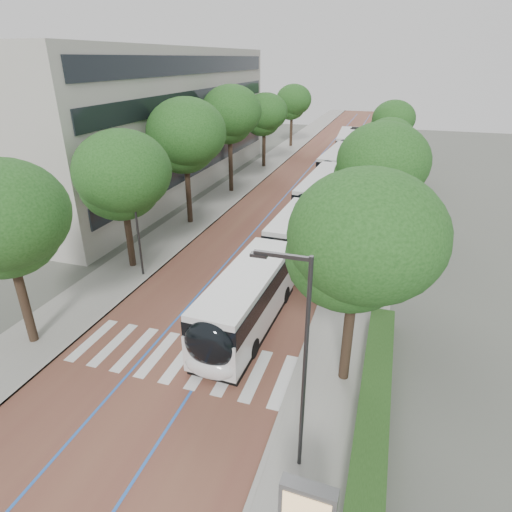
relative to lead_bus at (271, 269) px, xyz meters
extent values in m
plane|color=#51544C|center=(-2.48, -8.38, -1.63)|extent=(160.00, 160.00, 0.00)
cube|color=brown|center=(-2.48, 31.62, -1.62)|extent=(11.00, 140.00, 0.02)
cube|color=gray|center=(-9.98, 31.62, -1.57)|extent=(4.00, 140.00, 0.12)
cube|color=gray|center=(5.02, 31.62, -1.57)|extent=(4.00, 140.00, 0.12)
cube|color=gray|center=(-8.08, 31.62, -1.57)|extent=(0.20, 140.00, 0.14)
cube|color=gray|center=(3.12, 31.62, -1.57)|extent=(0.20, 140.00, 0.14)
cube|color=silver|center=(-7.28, -7.38, -1.60)|extent=(0.55, 3.60, 0.01)
cube|color=silver|center=(-6.03, -7.38, -1.60)|extent=(0.55, 3.60, 0.01)
cube|color=silver|center=(-4.78, -7.38, -1.60)|extent=(0.55, 3.60, 0.01)
cube|color=silver|center=(-3.53, -7.38, -1.60)|extent=(0.55, 3.60, 0.01)
cube|color=silver|center=(-2.28, -7.38, -1.60)|extent=(0.55, 3.60, 0.01)
cube|color=silver|center=(-1.03, -7.38, -1.60)|extent=(0.55, 3.60, 0.01)
cube|color=silver|center=(0.22, -7.38, -1.60)|extent=(0.55, 3.60, 0.01)
cube|color=silver|center=(1.47, -7.38, -1.60)|extent=(0.55, 3.60, 0.01)
cube|color=silver|center=(2.72, -7.38, -1.60)|extent=(0.55, 3.60, 0.01)
cube|color=blue|center=(-4.08, 31.62, -1.60)|extent=(0.12, 126.00, 0.01)
cube|color=blue|center=(-0.88, 31.62, -1.60)|extent=(0.12, 126.00, 0.01)
cube|color=#99978E|center=(-21.98, 19.62, 5.37)|extent=(18.00, 40.00, 14.00)
cube|color=black|center=(-12.93, 19.62, 1.37)|extent=(0.12, 38.00, 1.60)
cube|color=black|center=(-12.93, 19.62, 4.57)|extent=(0.12, 38.00, 1.60)
cube|color=black|center=(-12.93, 19.62, 7.77)|extent=(0.12, 38.00, 1.60)
cube|color=black|center=(-12.93, 19.62, 10.77)|extent=(0.12, 38.00, 1.60)
cube|color=#1C3F16|center=(6.62, -8.38, -1.11)|extent=(1.20, 14.00, 0.80)
cylinder|color=#2A2A2C|center=(4.32, -11.38, 2.49)|extent=(0.14, 0.14, 8.00)
cube|color=#2A2A2C|center=(3.52, -11.38, 6.39)|extent=(1.70, 0.12, 0.12)
cube|color=#2A2A2C|center=(2.82, -11.38, 6.31)|extent=(0.50, 0.20, 0.10)
cylinder|color=#2A2A2C|center=(4.32, 13.62, 2.49)|extent=(0.14, 0.14, 8.00)
cube|color=#2A2A2C|center=(3.52, 13.62, 6.39)|extent=(1.70, 0.12, 0.12)
cube|color=#2A2A2C|center=(2.82, 13.62, 6.31)|extent=(0.50, 0.20, 0.10)
cylinder|color=#2A2A2C|center=(-8.58, -0.38, 2.49)|extent=(0.14, 0.14, 8.00)
cylinder|color=black|center=(-9.98, -8.38, 0.61)|extent=(0.44, 0.44, 4.47)
ellipsoid|color=#1A4416|center=(-9.98, -8.38, 4.67)|extent=(5.67, 5.67, 4.82)
cylinder|color=black|center=(-9.98, 0.62, 0.53)|extent=(0.44, 0.44, 4.31)
ellipsoid|color=#1A4416|center=(-9.98, 0.62, 4.45)|extent=(6.00, 6.00, 5.10)
cylinder|color=black|center=(-9.98, 9.62, 0.89)|extent=(0.44, 0.44, 5.03)
ellipsoid|color=#1A4416|center=(-9.98, 9.62, 5.47)|extent=(6.30, 6.30, 5.36)
cylinder|color=black|center=(-9.98, 19.62, 1.08)|extent=(0.44, 0.44, 5.42)
ellipsoid|color=#1A4416|center=(-9.98, 19.62, 6.00)|extent=(5.97, 5.97, 5.07)
cylinder|color=black|center=(-9.98, 31.62, 0.62)|extent=(0.44, 0.44, 4.50)
ellipsoid|color=#1A4416|center=(-9.98, 31.62, 4.71)|extent=(5.34, 5.34, 4.54)
cylinder|color=black|center=(-9.98, 46.62, 0.70)|extent=(0.44, 0.44, 4.65)
ellipsoid|color=#1A4416|center=(-9.98, 46.62, 4.92)|extent=(5.45, 5.45, 4.63)
cylinder|color=black|center=(5.22, -6.38, 0.65)|extent=(0.44, 0.44, 4.55)
ellipsoid|color=#1A4416|center=(5.22, -6.38, 4.79)|extent=(5.96, 5.96, 5.07)
cylinder|color=black|center=(5.22, 5.62, 0.73)|extent=(0.44, 0.44, 4.72)
ellipsoid|color=#1A4416|center=(5.22, 5.62, 5.02)|extent=(5.67, 5.67, 4.82)
cylinder|color=black|center=(5.22, 19.62, 0.35)|extent=(0.44, 0.44, 3.96)
ellipsoid|color=#1A4416|center=(5.22, 19.62, 3.96)|extent=(4.83, 4.83, 4.10)
cylinder|color=black|center=(5.22, 35.62, 0.37)|extent=(0.44, 0.44, 4.00)
ellipsoid|color=#1A4416|center=(5.22, 35.62, 4.00)|extent=(5.21, 5.21, 4.43)
cylinder|color=black|center=(0.05, 1.30, 0.15)|extent=(2.33, 0.99, 2.30)
cube|color=silver|center=(-0.15, -3.83, -0.37)|extent=(2.86, 9.45, 1.82)
cube|color=black|center=(-0.15, -3.83, 0.77)|extent=(2.89, 9.26, 0.97)
cube|color=silver|center=(-0.15, -3.83, 1.42)|extent=(2.80, 9.26, 0.31)
cube|color=black|center=(-0.15, -3.83, -1.45)|extent=(2.80, 9.07, 0.35)
cube|color=silver|center=(0.22, 5.62, -0.37)|extent=(2.80, 7.83, 1.82)
cube|color=black|center=(0.22, 5.62, 0.77)|extent=(2.83, 7.68, 0.97)
cube|color=silver|center=(0.22, 5.62, 1.42)|extent=(2.74, 7.67, 0.31)
cube|color=black|center=(0.22, 5.62, -1.45)|extent=(2.74, 7.52, 0.35)
ellipsoid|color=black|center=(-0.32, -8.35, 0.38)|extent=(2.39, 1.19, 2.28)
ellipsoid|color=silver|center=(-0.33, -8.40, -0.76)|extent=(2.39, 1.09, 1.14)
cylinder|color=black|center=(-1.37, -6.06, -1.13)|extent=(0.34, 1.01, 1.00)
cylinder|color=black|center=(0.89, -6.15, -1.13)|extent=(0.34, 1.01, 1.00)
cylinder|color=black|center=(-0.85, 7.33, -1.13)|extent=(0.34, 1.01, 1.00)
cylinder|color=black|center=(1.41, 7.24, -1.13)|extent=(0.34, 1.01, 1.00)
cylinder|color=black|center=(-1.16, -0.71, -1.13)|extent=(0.34, 1.01, 1.00)
cylinder|color=black|center=(1.10, -0.79, -1.13)|extent=(0.34, 1.01, 1.00)
cube|color=silver|center=(0.07, 16.90, -0.37)|extent=(3.00, 12.09, 1.82)
cube|color=black|center=(0.07, 16.90, 0.77)|extent=(3.03, 11.86, 0.97)
cube|color=silver|center=(0.07, 16.90, 1.42)|extent=(2.94, 11.85, 0.31)
cube|color=black|center=(0.07, 16.90, -1.45)|extent=(2.93, 11.61, 0.35)
ellipsoid|color=black|center=(-0.17, 11.06, 0.38)|extent=(2.39, 1.20, 2.28)
ellipsoid|color=silver|center=(-0.18, 11.01, -0.76)|extent=(2.39, 1.10, 1.14)
cylinder|color=black|center=(-1.21, 13.35, -1.13)|extent=(0.34, 1.01, 1.00)
cylinder|color=black|center=(1.05, 13.26, -1.13)|extent=(0.34, 1.01, 1.00)
cylinder|color=black|center=(-0.90, 20.75, -1.13)|extent=(0.34, 1.01, 1.00)
cylinder|color=black|center=(1.36, 20.65, -1.13)|extent=(0.34, 1.01, 1.00)
cube|color=silver|center=(-0.14, 29.52, -0.37)|extent=(3.22, 12.13, 1.82)
cube|color=black|center=(-0.14, 29.52, 0.77)|extent=(3.25, 11.89, 0.97)
cube|color=silver|center=(-0.14, 29.52, 1.42)|extent=(3.16, 11.89, 0.31)
cube|color=black|center=(-0.14, 29.52, -1.45)|extent=(3.14, 11.65, 0.35)
ellipsoid|color=black|center=(-0.50, 23.68, 0.38)|extent=(2.41, 1.24, 2.28)
ellipsoid|color=silver|center=(-0.50, 23.63, -0.76)|extent=(2.41, 1.14, 1.14)
cylinder|color=black|center=(-1.49, 25.99, -1.13)|extent=(0.36, 1.02, 1.00)
cylinder|color=black|center=(0.77, 25.86, -1.13)|extent=(0.36, 1.02, 1.00)
cylinder|color=black|center=(-1.04, 33.38, -1.13)|extent=(0.36, 1.02, 1.00)
cylinder|color=black|center=(1.21, 33.24, -1.13)|extent=(0.36, 1.02, 1.00)
cube|color=silver|center=(-0.67, 42.97, -0.37)|extent=(3.22, 12.13, 1.82)
cube|color=black|center=(-0.67, 42.97, 0.77)|extent=(3.25, 11.89, 0.97)
cube|color=silver|center=(-0.67, 42.97, 1.42)|extent=(3.16, 11.89, 0.31)
cube|color=black|center=(-0.67, 42.97, -1.45)|extent=(3.14, 11.65, 0.35)
ellipsoid|color=black|center=(-0.31, 37.13, 0.38)|extent=(2.41, 1.24, 2.28)
ellipsoid|color=silver|center=(-0.31, 37.08, -0.76)|extent=(2.41, 1.14, 1.14)
cylinder|color=black|center=(-1.58, 39.31, -1.13)|extent=(0.36, 1.02, 1.00)
cylinder|color=black|center=(0.68, 39.45, -1.13)|extent=(0.36, 1.02, 1.00)
cylinder|color=black|center=(-2.02, 46.70, -1.13)|extent=(0.36, 1.02, 1.00)
cylinder|color=black|center=(0.23, 46.83, -1.13)|extent=(0.36, 1.02, 1.00)
camera|label=1|loc=(6.09, -21.87, 11.39)|focal=30.00mm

